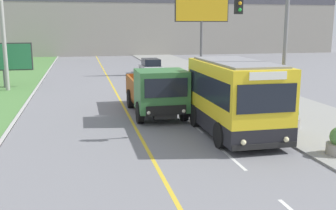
# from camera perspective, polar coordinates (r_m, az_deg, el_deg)

# --- Properties ---
(city_bus) EXTENTS (2.69, 5.81, 3.16)m
(city_bus) POSITION_cam_1_polar(r_m,az_deg,el_deg) (16.71, 9.75, 0.97)
(city_bus) COLOR yellow
(city_bus) RESTS_ON ground_plane
(dump_truck) EXTENTS (2.47, 6.47, 2.49)m
(dump_truck) POSITION_cam_1_polar(r_m,az_deg,el_deg) (19.90, -1.50, 1.79)
(dump_truck) COLOR black
(dump_truck) RESTS_ON ground_plane
(car_distant) EXTENTS (1.80, 4.30, 1.45)m
(car_distant) POSITION_cam_1_polar(r_m,az_deg,el_deg) (37.98, -2.47, 5.57)
(car_distant) COLOR silver
(car_distant) RESTS_ON ground_plane
(utility_pole_far) EXTENTS (1.80, 0.28, 11.76)m
(utility_pole_far) POSITION_cam_1_polar(r_m,az_deg,el_deg) (30.18, -23.06, 13.14)
(utility_pole_far) COLOR #9E9E99
(utility_pole_far) RESTS_ON ground_plane
(traffic_light_mast) EXTENTS (2.28, 0.32, 6.23)m
(traffic_light_mast) POSITION_cam_1_polar(r_m,az_deg,el_deg) (16.42, 14.73, 8.84)
(traffic_light_mast) COLOR slate
(traffic_light_mast) RESTS_ON ground_plane
(billboard_large) EXTENTS (5.07, 0.24, 7.98)m
(billboard_large) POSITION_cam_1_polar(r_m,az_deg,el_deg) (36.99, 4.94, 13.83)
(billboard_large) COLOR #59595B
(billboard_large) RESTS_ON ground_plane
(billboard_small) EXTENTS (4.13, 0.24, 3.34)m
(billboard_small) POSITION_cam_1_polar(r_m,az_deg,el_deg) (31.63, -22.79, 6.35)
(billboard_small) COLOR #59595B
(billboard_small) RESTS_ON ground_plane
(planter_round_second) EXTENTS (0.84, 0.84, 1.02)m
(planter_round_second) POSITION_cam_1_polar(r_m,az_deg,el_deg) (18.46, 17.42, -1.78)
(planter_round_second) COLOR gray
(planter_round_second) RESTS_ON sidewalk_right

